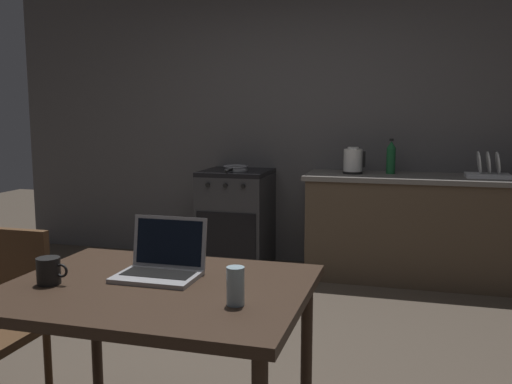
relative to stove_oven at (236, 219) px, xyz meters
The scene contains 13 objects.
ground_plane 2.17m from the stove_oven, 76.24° to the right, with size 12.00×12.00×0.00m, color #473D33.
back_wall 1.28m from the stove_oven, 23.67° to the left, with size 6.40×0.10×2.77m, color #4F4D4E.
kitchen_counter 1.74m from the stove_oven, ahead, with size 2.16×0.64×0.89m.
stove_oven is the anchor object (origin of this frame).
dining_table 2.99m from the stove_oven, 78.24° to the right, with size 1.15×0.89×0.76m.
chair 2.79m from the stove_oven, 94.97° to the right, with size 0.40×0.40×0.88m.
laptop 2.89m from the stove_oven, 78.40° to the right, with size 0.32×0.26×0.23m.
electric_kettle 1.19m from the stove_oven, ahead, with size 0.19×0.17×0.23m.
frying_pan 0.47m from the stove_oven, 84.89° to the right, with size 0.23×0.40×0.05m.
coffee_mug 3.05m from the stove_oven, 86.02° to the right, with size 0.13×0.09×0.10m.
drinking_glass 3.23m from the stove_oven, 72.43° to the right, with size 0.06×0.06×0.13m.
dish_rack 2.18m from the stove_oven, ahead, with size 0.34×0.26×0.21m.
bottle_b 1.49m from the stove_oven, ahead, with size 0.08×0.08×0.30m.
Camera 1 is at (1.02, -2.73, 1.41)m, focal length 39.04 mm.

